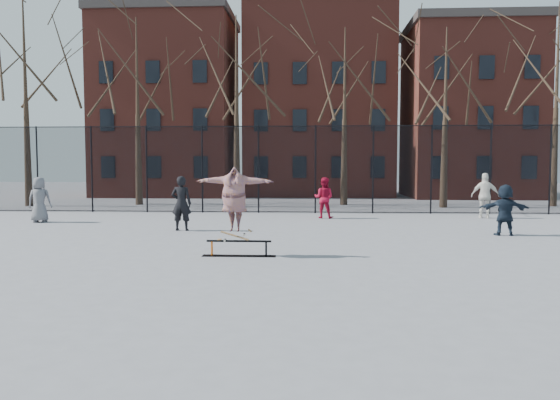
# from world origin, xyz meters

# --- Properties ---
(ground) EXTENTS (100.00, 100.00, 0.00)m
(ground) POSITION_xyz_m (0.00, 0.00, 0.00)
(ground) COLOR slate
(skate_rail) EXTENTS (1.83, 0.28, 0.40)m
(skate_rail) POSITION_xyz_m (-0.77, 1.47, 0.16)
(skate_rail) COLOR black
(skate_rail) RESTS_ON ground
(skateboard) EXTENTS (0.78, 0.18, 0.09)m
(skateboard) POSITION_xyz_m (-0.88, 1.47, 0.45)
(skateboard) COLOR olive
(skateboard) RESTS_ON skate_rail
(skater) EXTENTS (1.99, 0.68, 1.59)m
(skater) POSITION_xyz_m (-0.88, 1.47, 1.29)
(skater) COLOR #433D99
(skater) RESTS_ON skateboard
(bystander_grey) EXTENTS (0.95, 0.70, 1.76)m
(bystander_grey) POSITION_xyz_m (-9.49, 8.61, 0.88)
(bystander_grey) COLOR slate
(bystander_grey) RESTS_ON ground
(bystander_black) EXTENTS (0.69, 0.46, 1.86)m
(bystander_black) POSITION_xyz_m (-3.40, 6.40, 0.93)
(bystander_black) COLOR black
(bystander_black) RESTS_ON ground
(bystander_red) EXTENTS (0.96, 0.83, 1.70)m
(bystander_red) POSITION_xyz_m (1.54, 10.81, 0.85)
(bystander_red) COLOR maroon
(bystander_red) RESTS_ON ground
(bystander_white) EXTENTS (1.18, 0.70, 1.88)m
(bystander_white) POSITION_xyz_m (8.24, 11.20, 0.94)
(bystander_white) COLOR silver
(bystander_white) RESTS_ON ground
(bystander_navy) EXTENTS (1.56, 0.66, 1.63)m
(bystander_navy) POSITION_xyz_m (7.17, 5.78, 0.82)
(bystander_navy) COLOR #17212E
(bystander_navy) RESTS_ON ground
(fence) EXTENTS (34.03, 0.07, 4.00)m
(fence) POSITION_xyz_m (-0.01, 13.00, 2.05)
(fence) COLOR black
(fence) RESTS_ON ground
(tree_row) EXTENTS (33.66, 7.46, 10.67)m
(tree_row) POSITION_xyz_m (-0.25, 17.15, 7.36)
(tree_row) COLOR black
(tree_row) RESTS_ON ground
(rowhouses) EXTENTS (29.00, 7.00, 13.00)m
(rowhouses) POSITION_xyz_m (0.72, 26.00, 6.06)
(rowhouses) COLOR maroon
(rowhouses) RESTS_ON ground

